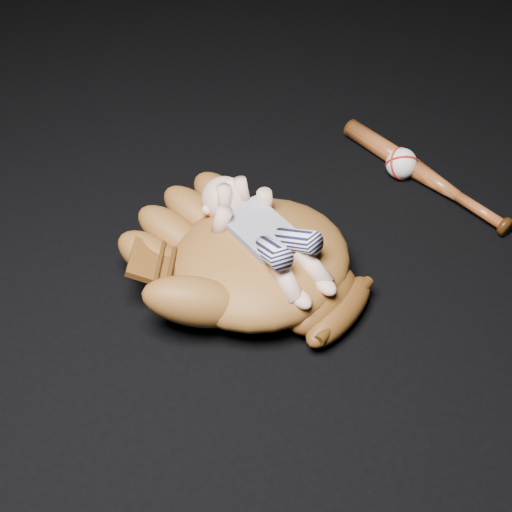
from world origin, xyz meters
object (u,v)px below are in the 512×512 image
Objects in this scene: newborn_baby at (268,235)px; baseball_bat at (424,174)px; baseball at (401,164)px; baseball_glove at (260,254)px.

newborn_baby is 0.71× the size of baseball_bat.
baseball_glove is at bearing -170.79° from baseball.
baseball_bat is 6.73× the size of baseball.
baseball_bat is 0.06m from baseball.
baseball is at bearing -7.56° from baseball_glove.
baseball_glove is at bearing -176.82° from baseball_bat.
baseball_glove is 0.05m from newborn_baby.
baseball_bat is at bearing -64.24° from baseball.
newborn_baby is at bearing -67.72° from baseball_glove.
baseball_glove is 1.49× the size of newborn_baby.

